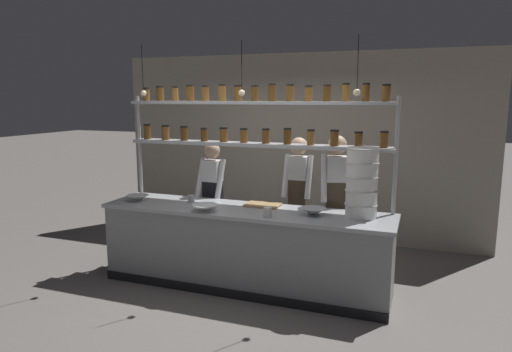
{
  "coord_description": "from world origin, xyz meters",
  "views": [
    {
      "loc": [
        1.85,
        -4.67,
        2.16
      ],
      "look_at": [
        0.06,
        0.2,
        1.27
      ],
      "focal_mm": 32.0,
      "sensor_mm": 36.0,
      "label": 1
    }
  ],
  "objects_px": {
    "chef_center": "(298,194)",
    "container_stack": "(362,183)",
    "prep_bowl_center_back": "(313,212)",
    "prep_bowl_center_front": "(138,198)",
    "prep_bowl_near_left": "(205,208)",
    "spice_shelf_unit": "(254,125)",
    "chef_left": "(213,196)",
    "serving_cup_front": "(268,212)",
    "cutting_board": "(263,205)",
    "serving_cup_by_board": "(191,199)",
    "chef_right": "(336,197)"
  },
  "relations": [
    {
      "from": "chef_right",
      "to": "container_stack",
      "type": "relative_size",
      "value": 2.36
    },
    {
      "from": "prep_bowl_near_left",
      "to": "container_stack",
      "type": "bearing_deg",
      "value": 11.76
    },
    {
      "from": "prep_bowl_center_back",
      "to": "container_stack",
      "type": "bearing_deg",
      "value": 10.2
    },
    {
      "from": "container_stack",
      "to": "prep_bowl_center_back",
      "type": "relative_size",
      "value": 2.61
    },
    {
      "from": "serving_cup_front",
      "to": "container_stack",
      "type": "bearing_deg",
      "value": 19.48
    },
    {
      "from": "chef_center",
      "to": "serving_cup_by_board",
      "type": "relative_size",
      "value": 19.85
    },
    {
      "from": "spice_shelf_unit",
      "to": "cutting_board",
      "type": "bearing_deg",
      "value": -40.29
    },
    {
      "from": "prep_bowl_center_back",
      "to": "serving_cup_by_board",
      "type": "height_order",
      "value": "serving_cup_by_board"
    },
    {
      "from": "spice_shelf_unit",
      "to": "chef_right",
      "type": "bearing_deg",
      "value": 13.17
    },
    {
      "from": "container_stack",
      "to": "prep_bowl_center_front",
      "type": "distance_m",
      "value": 2.67
    },
    {
      "from": "prep_bowl_near_left",
      "to": "prep_bowl_center_back",
      "type": "xyz_separation_m",
      "value": [
        1.16,
        0.26,
        -0.0
      ]
    },
    {
      "from": "chef_left",
      "to": "prep_bowl_center_front",
      "type": "bearing_deg",
      "value": -134.25
    },
    {
      "from": "chef_center",
      "to": "spice_shelf_unit",
      "type": "bearing_deg",
      "value": -138.09
    },
    {
      "from": "chef_center",
      "to": "serving_cup_by_board",
      "type": "bearing_deg",
      "value": -152.69
    },
    {
      "from": "chef_center",
      "to": "container_stack",
      "type": "bearing_deg",
      "value": -39.16
    },
    {
      "from": "prep_bowl_center_back",
      "to": "cutting_board",
      "type": "bearing_deg",
      "value": 162.25
    },
    {
      "from": "container_stack",
      "to": "prep_bowl_center_back",
      "type": "xyz_separation_m",
      "value": [
        -0.49,
        -0.09,
        -0.33
      ]
    },
    {
      "from": "chef_right",
      "to": "chef_left",
      "type": "bearing_deg",
      "value": 165.3
    },
    {
      "from": "spice_shelf_unit",
      "to": "prep_bowl_center_front",
      "type": "xyz_separation_m",
      "value": [
        -1.36,
        -0.41,
        -0.89
      ]
    },
    {
      "from": "prep_bowl_center_front",
      "to": "container_stack",
      "type": "bearing_deg",
      "value": 3.47
    },
    {
      "from": "cutting_board",
      "to": "serving_cup_by_board",
      "type": "bearing_deg",
      "value": -173.19
    },
    {
      "from": "container_stack",
      "to": "serving_cup_front",
      "type": "height_order",
      "value": "container_stack"
    },
    {
      "from": "spice_shelf_unit",
      "to": "chef_left",
      "type": "distance_m",
      "value": 1.17
    },
    {
      "from": "prep_bowl_near_left",
      "to": "chef_center",
      "type": "bearing_deg",
      "value": 51.4
    },
    {
      "from": "container_stack",
      "to": "prep_bowl_center_front",
      "type": "height_order",
      "value": "container_stack"
    },
    {
      "from": "chef_left",
      "to": "serving_cup_front",
      "type": "xyz_separation_m",
      "value": [
        1.02,
        -0.79,
        0.06
      ]
    },
    {
      "from": "prep_bowl_near_left",
      "to": "serving_cup_front",
      "type": "relative_size",
      "value": 2.71
    },
    {
      "from": "prep_bowl_near_left",
      "to": "spice_shelf_unit",
      "type": "bearing_deg",
      "value": 58.02
    },
    {
      "from": "prep_bowl_near_left",
      "to": "prep_bowl_center_front",
      "type": "relative_size",
      "value": 1.07
    },
    {
      "from": "chef_center",
      "to": "prep_bowl_near_left",
      "type": "bearing_deg",
      "value": -130.33
    },
    {
      "from": "chef_center",
      "to": "chef_right",
      "type": "xyz_separation_m",
      "value": [
        0.51,
        -0.19,
        0.04
      ]
    },
    {
      "from": "chef_left",
      "to": "cutting_board",
      "type": "bearing_deg",
      "value": -19.05
    },
    {
      "from": "chef_left",
      "to": "serving_cup_front",
      "type": "relative_size",
      "value": 15.23
    },
    {
      "from": "cutting_board",
      "to": "prep_bowl_center_back",
      "type": "bearing_deg",
      "value": -17.75
    },
    {
      "from": "cutting_board",
      "to": "serving_cup_front",
      "type": "relative_size",
      "value": 3.81
    },
    {
      "from": "chef_left",
      "to": "prep_bowl_near_left",
      "type": "bearing_deg",
      "value": -65.97
    },
    {
      "from": "prep_bowl_near_left",
      "to": "prep_bowl_center_front",
      "type": "height_order",
      "value": "prep_bowl_near_left"
    },
    {
      "from": "chef_center",
      "to": "prep_bowl_near_left",
      "type": "height_order",
      "value": "chef_center"
    },
    {
      "from": "container_stack",
      "to": "cutting_board",
      "type": "height_order",
      "value": "container_stack"
    },
    {
      "from": "prep_bowl_near_left",
      "to": "serving_cup_by_board",
      "type": "distance_m",
      "value": 0.51
    },
    {
      "from": "container_stack",
      "to": "chef_center",
      "type": "bearing_deg",
      "value": 142.58
    },
    {
      "from": "chef_center",
      "to": "serving_cup_front",
      "type": "height_order",
      "value": "chef_center"
    },
    {
      "from": "chef_left",
      "to": "cutting_board",
      "type": "xyz_separation_m",
      "value": [
        0.81,
        -0.35,
        0.02
      ]
    },
    {
      "from": "prep_bowl_center_front",
      "to": "chef_center",
      "type": "bearing_deg",
      "value": 24.43
    },
    {
      "from": "serving_cup_front",
      "to": "spice_shelf_unit",
      "type": "bearing_deg",
      "value": 122.11
    },
    {
      "from": "chef_center",
      "to": "container_stack",
      "type": "xyz_separation_m",
      "value": [
        0.85,
        -0.65,
        0.32
      ]
    },
    {
      "from": "chef_left",
      "to": "container_stack",
      "type": "bearing_deg",
      "value": -9.28
    },
    {
      "from": "chef_left",
      "to": "serving_cup_by_board",
      "type": "bearing_deg",
      "value": -94.24
    },
    {
      "from": "spice_shelf_unit",
      "to": "serving_cup_front",
      "type": "relative_size",
      "value": 30.77
    },
    {
      "from": "serving_cup_front",
      "to": "chef_left",
      "type": "bearing_deg",
      "value": 142.13
    }
  ]
}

